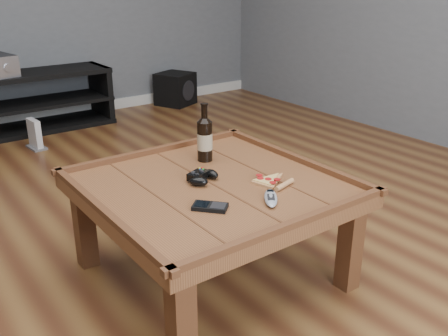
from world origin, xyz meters
TOP-DOWN VIEW (x-y plane):
  - ground at (0.00, 0.00)m, footprint 6.00×6.00m
  - baseboard at (0.00, 2.99)m, footprint 5.00×0.02m
  - coffee_table at (0.00, 0.00)m, footprint 1.03×1.03m
  - media_console at (0.00, 2.75)m, footprint 1.40×0.45m
  - beer_bottle at (0.14, 0.25)m, footprint 0.07×0.07m
  - game_controller at (-0.02, 0.04)m, footprint 0.16×0.14m
  - pizza_slice at (0.20, -0.14)m, footprint 0.18×0.24m
  - smartphone at (-0.14, -0.19)m, footprint 0.14×0.14m
  - remote_control at (0.09, -0.28)m, footprint 0.14×0.16m
  - subwoofer at (1.49, 2.80)m, footprint 0.43×0.43m
  - game_console at (-0.11, 2.24)m, footprint 0.12×0.19m

SIDE VIEW (x-z plane):
  - ground at x=0.00m, z-range 0.00..0.00m
  - baseboard at x=0.00m, z-range 0.00..0.10m
  - game_console at x=-0.11m, z-range -0.01..0.22m
  - subwoofer at x=1.49m, z-range 0.00..0.32m
  - media_console at x=0.00m, z-range 0.00..0.50m
  - coffee_table at x=0.00m, z-range 0.15..0.63m
  - pizza_slice at x=0.20m, z-range 0.45..0.47m
  - smartphone at x=-0.14m, z-range 0.45..0.47m
  - remote_control at x=0.09m, z-range 0.45..0.47m
  - game_controller at x=-0.02m, z-range 0.45..0.49m
  - beer_bottle at x=0.14m, z-range 0.42..0.70m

